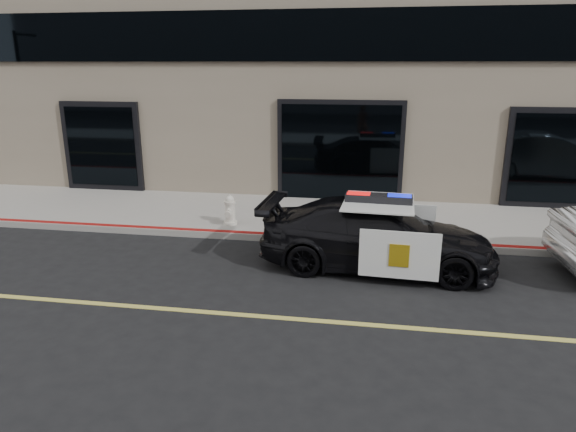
# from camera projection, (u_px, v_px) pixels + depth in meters

# --- Properties ---
(ground) EXTENTS (120.00, 120.00, 0.00)m
(ground) POSITION_uv_depth(u_px,v_px,m) (373.00, 325.00, 7.75)
(ground) COLOR black
(ground) RESTS_ON ground
(sidewalk_n) EXTENTS (60.00, 3.50, 0.15)m
(sidewalk_n) POSITION_uv_depth(u_px,v_px,m) (374.00, 220.00, 12.70)
(sidewalk_n) COLOR gray
(sidewalk_n) RESTS_ON ground
(police_car) EXTENTS (2.33, 4.65, 1.46)m
(police_car) POSITION_uv_depth(u_px,v_px,m) (377.00, 235.00, 9.80)
(police_car) COLOR black
(police_car) RESTS_ON ground
(fire_hydrant) EXTENTS (0.32, 0.45, 0.71)m
(fire_hydrant) POSITION_uv_depth(u_px,v_px,m) (230.00, 211.00, 12.03)
(fire_hydrant) COLOR silver
(fire_hydrant) RESTS_ON sidewalk_n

